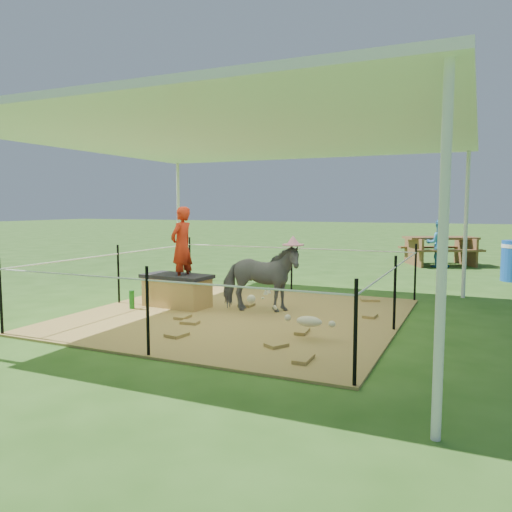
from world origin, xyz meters
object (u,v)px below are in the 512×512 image
at_px(woman, 182,240).
at_px(distant_person, 438,244).
at_px(straw_bale, 177,292).
at_px(green_bottle, 132,300).
at_px(foal, 309,319).
at_px(pony, 260,278).
at_px(picnic_table_near, 440,251).

relative_size(woman, distant_person, 0.97).
distance_m(straw_bale, green_bottle, 0.72).
relative_size(green_bottle, distant_person, 0.22).
relative_size(straw_bale, foal, 1.16).
bearing_deg(woman, green_bottle, -50.14).
bearing_deg(woman, straw_bale, -84.84).
relative_size(woman, pony, 1.02).
xyz_separation_m(woman, pony, (1.29, 0.17, -0.57)).
bearing_deg(pony, woman, 83.09).
distance_m(straw_bale, woman, 0.86).
height_order(green_bottle, picnic_table_near, picnic_table_near).
xyz_separation_m(straw_bale, picnic_table_near, (3.42, 8.03, 0.14)).
distance_m(woman, pony, 1.42).
xyz_separation_m(green_bottle, picnic_table_near, (3.97, 8.48, 0.22)).
bearing_deg(green_bottle, straw_bale, 39.29).
xyz_separation_m(green_bottle, foal, (3.12, -0.60, 0.10)).
bearing_deg(straw_bale, foal, -22.20).
distance_m(picnic_table_near, distant_person, 0.61).
relative_size(woman, green_bottle, 4.32).
xyz_separation_m(woman, foal, (2.47, -1.05, -0.83)).
bearing_deg(foal, straw_bale, 158.99).
relative_size(green_bottle, foal, 0.32).
xyz_separation_m(straw_bale, green_bottle, (-0.55, -0.45, -0.09)).
bearing_deg(distant_person, straw_bale, 51.33).
relative_size(pony, distant_person, 0.95).
xyz_separation_m(foal, distant_person, (0.84, 8.53, 0.36)).
height_order(green_bottle, distant_person, distant_person).
bearing_deg(green_bottle, picnic_table_near, 64.93).
relative_size(foal, distant_person, 0.70).
height_order(picnic_table_near, distant_person, distant_person).
xyz_separation_m(woman, picnic_table_near, (3.32, 8.03, -0.71)).
bearing_deg(distant_person, foal, 70.22).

